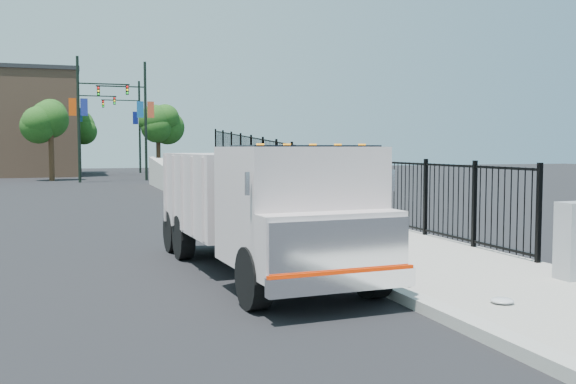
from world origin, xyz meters
name	(u,v)px	position (x,y,z in m)	size (l,w,h in m)	color
ground	(319,262)	(0.00, 0.00, 0.00)	(120.00, 120.00, 0.00)	black
sidewalk	(462,271)	(1.93, -2.00, 0.06)	(3.55, 12.00, 0.12)	#9E998E
curb	(363,277)	(0.00, -2.00, 0.08)	(0.30, 12.00, 0.16)	#ADAAA3
ramp	(232,198)	(2.12, 16.00, 0.00)	(3.95, 24.00, 1.70)	#9E998E
iron_fence	(292,182)	(3.55, 12.00, 0.90)	(0.10, 28.00, 1.80)	black
truck	(261,202)	(-1.44, -0.83, 1.30)	(2.56, 6.84, 2.30)	black
worker	(367,213)	(0.83, -0.41, 0.97)	(0.62, 0.41, 1.70)	#8E0842
utility_cabinet	(576,241)	(3.10, -3.41, 0.75)	(0.55, 0.40, 1.25)	gray
debris	(502,301)	(0.96, -4.40, 0.16)	(0.32, 0.32, 0.08)	silver
light_pole_0	(84,114)	(-3.82, 31.37, 4.36)	(3.77, 0.22, 8.00)	black
light_pole_1	(141,116)	(-0.09, 32.82, 4.36)	(3.78, 0.22, 8.00)	black
light_pole_2	(79,120)	(-4.00, 41.62, 4.36)	(3.77, 0.22, 8.00)	black
light_pole_3	(136,123)	(0.78, 45.80, 4.36)	(3.78, 0.22, 8.00)	black
tree_0	(51,122)	(-5.88, 34.13, 3.95)	(2.61, 2.61, 5.31)	#382314
tree_1	(158,126)	(1.94, 39.99, 3.94)	(2.51, 2.51, 5.25)	#382314
tree_2	(79,128)	(-3.96, 48.63, 3.95)	(2.78, 2.78, 5.39)	#382314
building	(13,125)	(-9.00, 44.00, 4.00)	(10.00, 10.00, 8.00)	#8C664C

